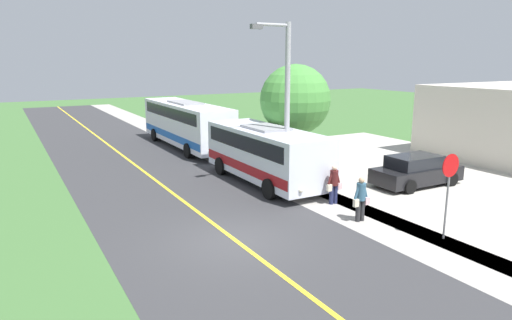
% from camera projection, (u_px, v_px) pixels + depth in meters
% --- Properties ---
extents(ground_plane, '(120.00, 120.00, 0.00)m').
position_uv_depth(ground_plane, '(235.00, 240.00, 14.91)').
color(ground_plane, '#3D6633').
extents(road_surface, '(8.00, 100.00, 0.01)m').
position_uv_depth(road_surface, '(235.00, 240.00, 14.91)').
color(road_surface, '#333335').
rests_on(road_surface, ground).
extents(sidewalk, '(2.40, 100.00, 0.01)m').
position_uv_depth(sidewalk, '(355.00, 214.00, 17.40)').
color(sidewalk, '#9E9991').
rests_on(sidewalk, ground).
extents(road_centre_line, '(0.16, 100.00, 0.00)m').
position_uv_depth(road_centre_line, '(235.00, 240.00, 14.91)').
color(road_centre_line, gold).
rests_on(road_centre_line, ground).
extents(shuttle_bus_front, '(2.77, 8.01, 2.73)m').
position_uv_depth(shuttle_bus_front, '(266.00, 152.00, 21.64)').
color(shuttle_bus_front, silver).
rests_on(shuttle_bus_front, ground).
extents(transit_bus_rear, '(2.64, 11.01, 3.08)m').
position_uv_depth(transit_bus_rear, '(186.00, 122.00, 30.47)').
color(transit_bus_rear, white).
rests_on(transit_bus_rear, ground).
extents(pedestrian_with_bags, '(0.72, 0.34, 1.66)m').
position_uv_depth(pedestrian_with_bags, '(361.00, 198.00, 16.48)').
color(pedestrian_with_bags, '#262628').
rests_on(pedestrian_with_bags, ground).
extents(pedestrian_waiting, '(0.72, 0.34, 1.64)m').
position_uv_depth(pedestrian_waiting, '(334.00, 183.00, 18.47)').
color(pedestrian_waiting, '#1E2347').
rests_on(pedestrian_waiting, ground).
extents(stop_sign, '(0.76, 0.07, 2.88)m').
position_uv_depth(stop_sign, '(449.00, 182.00, 14.59)').
color(stop_sign, slate).
rests_on(stop_sign, ground).
extents(street_light_pole, '(1.97, 0.24, 7.42)m').
position_uv_depth(street_light_pole, '(285.00, 99.00, 20.24)').
color(street_light_pole, '#9E9EA3').
rests_on(street_light_pole, ground).
extents(parked_car_near, '(4.44, 2.09, 1.45)m').
position_uv_depth(parked_car_near, '(416.00, 171.00, 21.28)').
color(parked_car_near, black).
rests_on(parked_car_near, ground).
extents(tree_curbside, '(3.76, 3.76, 5.61)m').
position_uv_depth(tree_curbside, '(295.00, 100.00, 23.99)').
color(tree_curbside, '#4C3826').
rests_on(tree_curbside, ground).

